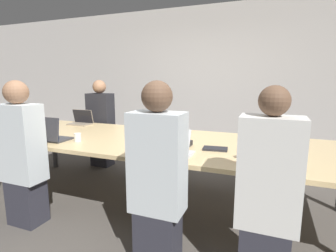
{
  "coord_description": "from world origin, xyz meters",
  "views": [
    {
      "loc": [
        1.23,
        -2.65,
        1.44
      ],
      "look_at": [
        0.15,
        0.1,
        0.9
      ],
      "focal_mm": 28.0,
      "sensor_mm": 36.0,
      "label": 1
    }
  ],
  "objects": [
    {
      "name": "ground_plane",
      "position": [
        0.0,
        0.0,
        0.0
      ],
      "size": [
        24.0,
        24.0,
        0.0
      ],
      "primitive_type": "plane",
      "color": "#4C4742"
    },
    {
      "name": "curtain_wall",
      "position": [
        0.0,
        2.48,
        1.4
      ],
      "size": [
        12.0,
        0.06,
        2.8
      ],
      "color": "#BCB7B2",
      "rests_on": "ground_plane"
    },
    {
      "name": "conference_table",
      "position": [
        0.0,
        0.0,
        0.71
      ],
      "size": [
        4.37,
        1.41,
        0.75
      ],
      "color": "#D6B77F",
      "rests_on": "ground_plane"
    },
    {
      "name": "laptop_far_left",
      "position": [
        -1.42,
        0.51,
        0.82
      ],
      "size": [
        0.34,
        0.22,
        0.22
      ],
      "color": "gray",
      "rests_on": "conference_table"
    },
    {
      "name": "person_far_left",
      "position": [
        -1.34,
        0.89,
        0.69
      ],
      "size": [
        0.4,
        0.24,
        1.41
      ],
      "color": "#2D2D38",
      "rests_on": "ground_plane"
    },
    {
      "name": "laptop_near_midright",
      "position": [
        0.43,
        -0.51,
        0.82
      ],
      "size": [
        0.36,
        0.26,
        0.25
      ],
      "rotation": [
        0.0,
        0.0,
        3.14
      ],
      "color": "silver",
      "rests_on": "conference_table"
    },
    {
      "name": "person_near_midright",
      "position": [
        0.48,
        -0.96,
        0.7
      ],
      "size": [
        0.4,
        0.24,
        1.43
      ],
      "rotation": [
        0.0,
        0.0,
        3.14
      ],
      "color": "#2D2D38",
      "rests_on": "ground_plane"
    },
    {
      "name": "cup_near_midright",
      "position": [
        0.14,
        -0.42,
        0.79
      ],
      "size": [
        0.09,
        0.09,
        0.08
      ],
      "color": "brown",
      "rests_on": "conference_table"
    },
    {
      "name": "laptop_near_left",
      "position": [
        -1.02,
        -0.48,
        0.83
      ],
      "size": [
        0.33,
        0.27,
        0.28
      ],
      "rotation": [
        0.0,
        0.0,
        3.14
      ],
      "color": "#333338",
      "rests_on": "conference_table"
    },
    {
      "name": "person_near_left",
      "position": [
        -0.98,
        -0.89,
        0.69
      ],
      "size": [
        0.4,
        0.24,
        1.42
      ],
      "rotation": [
        0.0,
        0.0,
        3.14
      ],
      "color": "#2D2D38",
      "rests_on": "ground_plane"
    },
    {
      "name": "cup_near_left",
      "position": [
        -0.73,
        -0.38,
        0.8
      ],
      "size": [
        0.08,
        0.08,
        0.09
      ],
      "color": "white",
      "rests_on": "conference_table"
    },
    {
      "name": "laptop_near_right",
      "position": [
        1.33,
        -0.46,
        0.82
      ],
      "size": [
        0.35,
        0.23,
        0.23
      ],
      "rotation": [
        0.0,
        0.0,
        3.14
      ],
      "color": "#B7B7BC",
      "rests_on": "conference_table"
    },
    {
      "name": "person_near_right",
      "position": [
        1.25,
        -0.88,
        0.68
      ],
      "size": [
        0.4,
        0.24,
        1.4
      ],
      "rotation": [
        0.0,
        0.0,
        3.14
      ],
      "color": "#2D2D38",
      "rests_on": "ground_plane"
    },
    {
      "name": "cup_near_right",
      "position": [
        1.05,
        -0.39,
        0.8
      ],
      "size": [
        0.08,
        0.08,
        0.1
      ],
      "color": "red",
      "rests_on": "conference_table"
    },
    {
      "name": "stapler",
      "position": [
        0.47,
        -0.14,
        0.78
      ],
      "size": [
        0.05,
        0.15,
        0.05
      ],
      "rotation": [
        0.0,
        0.0,
        -0.03
      ],
      "color": "black",
      "rests_on": "conference_table"
    },
    {
      "name": "notebook",
      "position": [
        0.75,
        -0.17,
        0.76
      ],
      "size": [
        0.25,
        0.16,
        0.02
      ],
      "rotation": [
        0.0,
        0.0,
        0.11
      ],
      "color": "#232328",
      "rests_on": "conference_table"
    }
  ]
}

